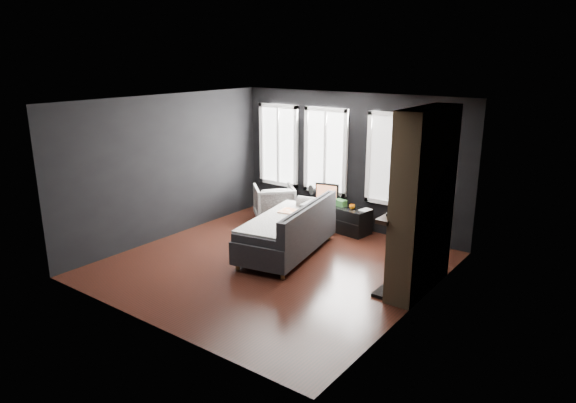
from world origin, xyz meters
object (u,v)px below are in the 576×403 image
Objects in this scene: book at (362,204)px; monitor at (327,192)px; media_console at (336,217)px; mantel_vase at (419,194)px; sofa at (287,228)px; armchair at (274,201)px; mug at (352,206)px.

monitor is at bearing 177.96° from book.
monitor is at bearing 179.54° from media_console.
book is at bearing 7.53° from media_console.
mantel_vase reaches higher than monitor.
mantel_vase is (2.42, -1.21, 0.60)m from monitor.
sofa is at bearing -108.68° from book.
mantel_vase is (2.17, -1.18, 1.08)m from media_console.
monitor is (-0.25, 0.03, 0.47)m from media_console.
mug is at bearing 139.55° from armchair.
monitor is at bearing 148.66° from armchair.
book is (0.57, 1.68, 0.15)m from sofa.
sofa is at bearing -82.49° from media_console.
mantel_vase reaches higher than mug.
media_console is 0.51m from mug.
mug is at bearing -154.54° from book.
armchair is 1.66× the size of monitor.
book is at bearing 25.46° from mug.
sofa is at bearing -93.15° from monitor.
mantel_vase reaches higher than media_console.
book is at bearing 60.54° from sofa.
media_console is at bearing -19.33° from monitor.
armchair reaches higher than mug.
mantel_vase reaches higher than armchair.
mantel_vase is (1.77, -1.10, 0.77)m from mug.
mantel_vase reaches higher than sofa.
book is 2.11m from mantel_vase.
monitor is 4.41× the size of mug.
sofa is 1.74m from monitor.
media_console is 0.54m from monitor.
book is at bearing 143.56° from mantel_vase.
mantel_vase is (2.16, 0.50, 0.85)m from sofa.
mug is 0.20m from book.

